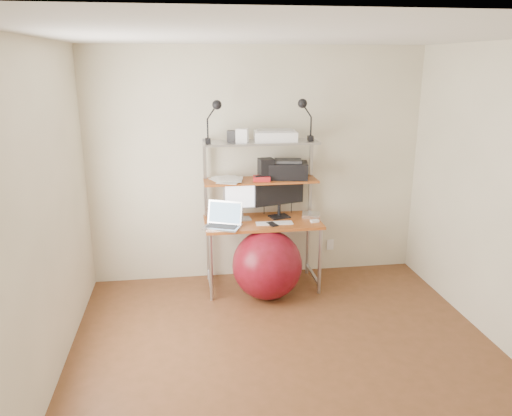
{
  "coord_description": "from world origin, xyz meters",
  "views": [
    {
      "loc": [
        -0.78,
        -3.44,
        2.33
      ],
      "look_at": [
        -0.11,
        1.15,
        0.97
      ],
      "focal_mm": 35.0,
      "sensor_mm": 36.0,
      "label": 1
    }
  ],
  "objects": [
    {
      "name": "room",
      "position": [
        0.0,
        0.0,
        1.25
      ],
      "size": [
        3.6,
        3.6,
        3.6
      ],
      "color": "brown",
      "rests_on": "ground"
    },
    {
      "name": "computer_desk",
      "position": [
        0.0,
        1.5,
        0.96
      ],
      "size": [
        1.2,
        0.6,
        1.57
      ],
      "color": "#AB5421",
      "rests_on": "ground"
    },
    {
      "name": "wall_outlet",
      "position": [
        0.85,
        1.79,
        0.3
      ],
      "size": [
        0.08,
        0.01,
        0.12
      ],
      "primitive_type": "cube",
      "color": "white",
      "rests_on": "room"
    },
    {
      "name": "monitor_silver",
      "position": [
        -0.2,
        1.53,
        0.97
      ],
      "size": [
        0.39,
        0.15,
        0.43
      ],
      "rotation": [
        0.0,
        0.0,
        0.08
      ],
      "color": "#A7A7AB",
      "rests_on": "desktop"
    },
    {
      "name": "monitor_black",
      "position": [
        0.2,
        1.55,
        1.02
      ],
      "size": [
        0.54,
        0.22,
        0.56
      ],
      "rotation": [
        0.0,
        0.0,
        0.28
      ],
      "color": "black",
      "rests_on": "desktop"
    },
    {
      "name": "laptop",
      "position": [
        -0.41,
        1.32,
        0.79
      ],
      "size": [
        0.44,
        0.4,
        0.31
      ],
      "rotation": [
        0.0,
        0.0,
        -0.4
      ],
      "color": "silver",
      "rests_on": "desktop"
    },
    {
      "name": "keyboard",
      "position": [
        0.11,
        1.33,
        0.75
      ],
      "size": [
        0.38,
        0.11,
        0.01
      ],
      "primitive_type": "cube",
      "rotation": [
        0.0,
        0.0,
        -0.02
      ],
      "color": "white",
      "rests_on": "desktop"
    },
    {
      "name": "mouse",
      "position": [
        0.53,
        1.32,
        0.75
      ],
      "size": [
        0.09,
        0.07,
        0.02
      ],
      "primitive_type": "cube",
      "rotation": [
        0.0,
        0.0,
        0.19
      ],
      "color": "white",
      "rests_on": "desktop"
    },
    {
      "name": "mac_mini",
      "position": [
        0.54,
        1.51,
        0.76
      ],
      "size": [
        0.23,
        0.23,
        0.04
      ],
      "primitive_type": "cube",
      "rotation": [
        0.0,
        0.0,
        -0.27
      ],
      "color": "silver",
      "rests_on": "desktop"
    },
    {
      "name": "phone",
      "position": [
        0.08,
        1.29,
        0.75
      ],
      "size": [
        0.11,
        0.16,
        0.01
      ],
      "primitive_type": "cube",
      "rotation": [
        0.0,
        0.0,
        0.3
      ],
      "color": "black",
      "rests_on": "desktop"
    },
    {
      "name": "printer",
      "position": [
        0.29,
        1.59,
        1.24
      ],
      "size": [
        0.46,
        0.35,
        0.2
      ],
      "rotation": [
        0.0,
        0.0,
        -0.19
      ],
      "color": "black",
      "rests_on": "mid_shelf"
    },
    {
      "name": "nas_cube",
      "position": [
        0.06,
        1.56,
        1.26
      ],
      "size": [
        0.17,
        0.17,
        0.22
      ],
      "primitive_type": "cube",
      "rotation": [
        0.0,
        0.0,
        0.12
      ],
      "color": "black",
      "rests_on": "mid_shelf"
    },
    {
      "name": "red_box",
      "position": [
        0.0,
        1.51,
        1.18
      ],
      "size": [
        0.19,
        0.14,
        0.05
      ],
      "primitive_type": "cube",
      "rotation": [
        0.0,
        0.0,
        -0.11
      ],
      "color": "red",
      "rests_on": "mid_shelf"
    },
    {
      "name": "scanner",
      "position": [
        0.15,
        1.59,
        1.6
      ],
      "size": [
        0.45,
        0.31,
        0.11
      ],
      "rotation": [
        0.0,
        0.0,
        -0.08
      ],
      "color": "white",
      "rests_on": "top_shelf"
    },
    {
      "name": "box_white",
      "position": [
        -0.19,
        1.53,
        1.62
      ],
      "size": [
        0.14,
        0.13,
        0.14
      ],
      "primitive_type": "cube",
      "rotation": [
        0.0,
        0.0,
        -0.32
      ],
      "color": "white",
      "rests_on": "top_shelf"
    },
    {
      "name": "box_grey",
      "position": [
        -0.28,
        1.62,
        1.61
      ],
      "size": [
        0.13,
        0.13,
        0.11
      ],
      "primitive_type": "cube",
      "rotation": [
        0.0,
        0.0,
        -0.19
      ],
      "color": "#313134",
      "rests_on": "top_shelf"
    },
    {
      "name": "clip_lamp_left",
      "position": [
        -0.46,
        1.5,
        1.86
      ],
      "size": [
        0.17,
        0.09,
        0.42
      ],
      "color": "black",
      "rests_on": "top_shelf"
    },
    {
      "name": "clip_lamp_right",
      "position": [
        0.43,
        1.52,
        1.86
      ],
      "size": [
        0.17,
        0.09,
        0.43
      ],
      "color": "black",
      "rests_on": "top_shelf"
    },
    {
      "name": "exercise_ball",
      "position": [
        0.01,
        1.18,
        0.35
      ],
      "size": [
        0.71,
        0.71,
        0.71
      ],
      "primitive_type": "sphere",
      "color": "maroon",
      "rests_on": "floor"
    },
    {
      "name": "paper_stack",
      "position": [
        -0.35,
        1.56,
        1.17
      ],
      "size": [
        0.37,
        0.41,
        0.03
      ],
      "color": "white",
      "rests_on": "mid_shelf"
    }
  ]
}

